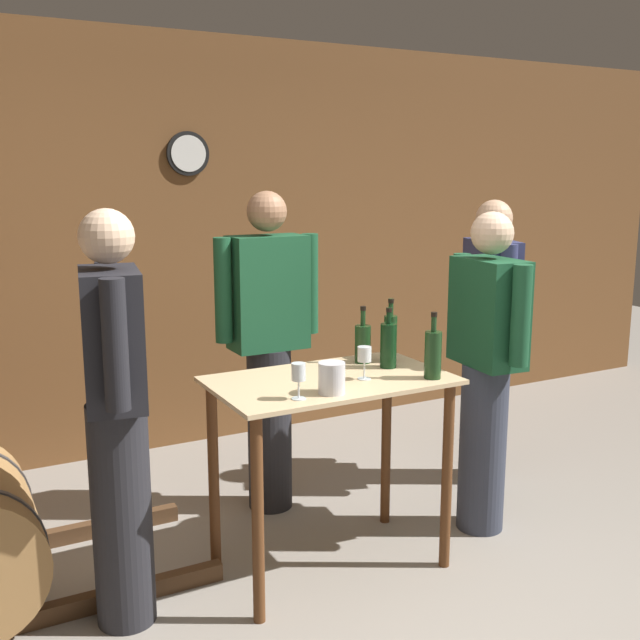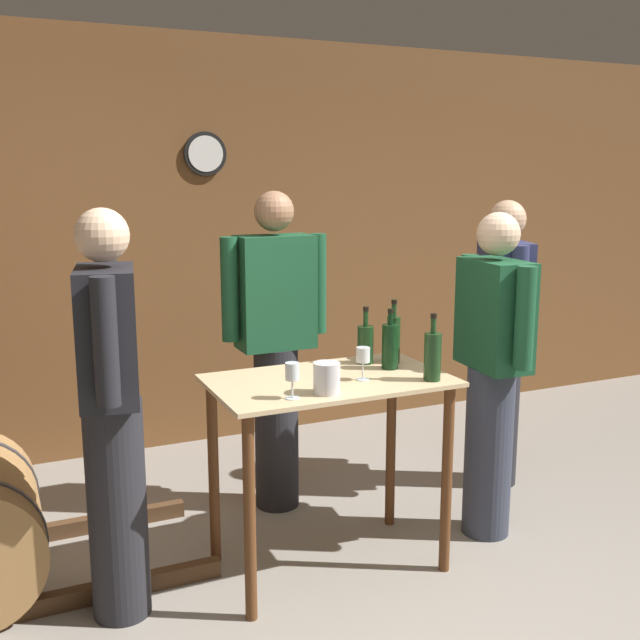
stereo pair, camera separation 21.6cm
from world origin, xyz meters
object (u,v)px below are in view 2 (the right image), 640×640
at_px(person_visitor_with_scarf, 502,338).
at_px(wine_bottle_far_left, 365,343).
at_px(wine_glass_near_left, 292,373).
at_px(person_host, 492,370).
at_px(person_visitor_near_door, 112,409).
at_px(wine_bottle_left, 390,345).
at_px(wine_bottle_center, 394,338).
at_px(person_visitor_bearded, 276,344).
at_px(wine_bottle_right, 433,355).
at_px(ice_bucket, 327,378).
at_px(wine_glass_near_center, 363,356).

bearing_deg(person_visitor_with_scarf, wine_bottle_far_left, -164.03).
height_order(wine_glass_near_left, person_host, person_host).
bearing_deg(person_visitor_near_door, wine_bottle_left, 1.20).
xyz_separation_m(wine_bottle_center, wine_glass_near_left, (-0.67, -0.34, -0.02)).
height_order(wine_bottle_far_left, person_visitor_bearded, person_visitor_bearded).
height_order(wine_bottle_right, wine_glass_near_left, wine_bottle_right).
distance_m(wine_bottle_center, ice_bucket, 0.61).
distance_m(ice_bucket, person_host, 1.01).
xyz_separation_m(wine_bottle_right, wine_glass_near_center, (-0.28, 0.13, -0.01)).
relative_size(wine_bottle_left, person_visitor_near_door, 0.17).
relative_size(wine_bottle_far_left, wine_glass_near_left, 1.84).
xyz_separation_m(person_visitor_with_scarf, person_visitor_bearded, (-1.31, 0.25, 0.03)).
height_order(wine_bottle_far_left, wine_bottle_right, wine_bottle_right).
xyz_separation_m(ice_bucket, person_visitor_with_scarf, (1.43, 0.68, -0.10)).
height_order(wine_bottle_right, person_host, person_host).
bearing_deg(wine_glass_near_center, person_host, 4.46).
distance_m(wine_glass_near_center, person_visitor_with_scarf, 1.33).
bearing_deg(wine_bottle_left, person_visitor_with_scarf, 23.81).
height_order(wine_bottle_left, person_host, person_host).
distance_m(wine_bottle_far_left, person_visitor_with_scarf, 1.10).
distance_m(wine_bottle_center, wine_glass_near_left, 0.75).
distance_m(wine_bottle_left, wine_bottle_right, 0.26).
distance_m(wine_glass_near_left, person_visitor_near_door, 0.74).
distance_m(wine_glass_near_left, ice_bucket, 0.16).
xyz_separation_m(person_host, person_visitor_with_scarf, (0.44, 0.50, 0.02)).
relative_size(wine_bottle_center, ice_bucket, 2.35).
bearing_deg(wine_bottle_center, wine_bottle_left, -128.00).
bearing_deg(person_visitor_bearded, person_host, -40.94).
distance_m(ice_bucket, person_visitor_near_door, 0.88).
bearing_deg(person_visitor_bearded, wine_bottle_right, -67.59).
xyz_separation_m(wine_bottle_left, wine_bottle_center, (0.07, 0.09, 0.01)).
relative_size(wine_bottle_far_left, wine_bottle_left, 0.97).
height_order(wine_bottle_right, wine_glass_near_center, wine_bottle_right).
bearing_deg(person_host, person_visitor_with_scarf, 48.42).
bearing_deg(person_visitor_near_door, wine_bottle_right, -9.45).
bearing_deg(person_visitor_near_door, wine_glass_near_center, -5.06).
xyz_separation_m(person_host, person_visitor_bearded, (-0.86, 0.75, 0.05)).
xyz_separation_m(wine_bottle_far_left, wine_bottle_left, (0.06, -0.14, 0.01)).
xyz_separation_m(wine_glass_near_center, person_visitor_near_door, (-1.08, 0.10, -0.13)).
relative_size(wine_bottle_far_left, person_visitor_near_door, 0.16).
distance_m(wine_bottle_center, wine_glass_near_center, 0.35).
bearing_deg(wine_bottle_center, person_visitor_near_door, -175.17).
height_order(wine_bottle_center, wine_bottle_right, wine_bottle_center).
bearing_deg(wine_bottle_left, person_visitor_bearded, 114.72).
distance_m(wine_glass_near_left, person_visitor_with_scarf, 1.74).
xyz_separation_m(wine_bottle_far_left, wine_glass_near_left, (-0.54, -0.39, 0.01)).
relative_size(wine_glass_near_left, person_visitor_bearded, 0.09).
relative_size(wine_bottle_far_left, wine_glass_near_center, 1.87).
xyz_separation_m(wine_bottle_far_left, ice_bucket, (-0.38, -0.38, -0.03)).
bearing_deg(wine_glass_near_left, wine_bottle_far_left, 35.72).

